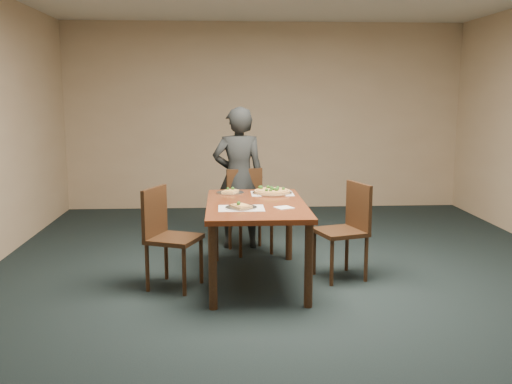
{
  "coord_description": "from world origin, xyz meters",
  "views": [
    {
      "loc": [
        -0.64,
        -4.7,
        1.73
      ],
      "look_at": [
        -0.34,
        0.43,
        0.85
      ],
      "focal_mm": 40.0,
      "sensor_mm": 36.0,
      "label": 1
    }
  ],
  "objects": [
    {
      "name": "slice_plate_far",
      "position": [
        -0.57,
        0.96,
        0.76
      ],
      "size": [
        0.28,
        0.28,
        0.06
      ],
      "color": "silver",
      "rests_on": "dining_table"
    },
    {
      "name": "placemat_near",
      "position": [
        -0.49,
        0.18,
        0.75
      ],
      "size": [
        0.4,
        0.3,
        0.0
      ],
      "primitive_type": "cube",
      "color": "white",
      "rests_on": "dining_table"
    },
    {
      "name": "pizza_pan",
      "position": [
        -0.15,
        0.91,
        0.77
      ],
      "size": [
        0.4,
        0.4,
        0.07
      ],
      "color": "silver",
      "rests_on": "dining_table"
    },
    {
      "name": "chair_left",
      "position": [
        -1.16,
        0.33,
        0.52
      ],
      "size": [
        0.55,
        0.55,
        0.91
      ],
      "rotation": [
        0.0,
        0.0,
        1.19
      ],
      "color": "black",
      "rests_on": "ground"
    },
    {
      "name": "placemat_main",
      "position": [
        -0.15,
        0.91,
        0.75
      ],
      "size": [
        0.42,
        0.32,
        0.0
      ],
      "primitive_type": "cube",
      "color": "white",
      "rests_on": "dining_table"
    },
    {
      "name": "slice_plate_near",
      "position": [
        -0.49,
        0.18,
        0.76
      ],
      "size": [
        0.28,
        0.28,
        0.06
      ],
      "color": "silver",
      "rests_on": "dining_table"
    },
    {
      "name": "dining_table",
      "position": [
        -0.34,
        0.43,
        0.66
      ],
      "size": [
        0.9,
        1.5,
        0.75
      ],
      "color": "#592411",
      "rests_on": "ground"
    },
    {
      "name": "diner",
      "position": [
        -0.47,
        1.67,
        0.8
      ],
      "size": [
        0.6,
        0.41,
        1.6
      ],
      "primitive_type": "imported",
      "rotation": [
        0.0,
        0.0,
        3.19
      ],
      "color": "black",
      "rests_on": "ground"
    },
    {
      "name": "room_shell",
      "position": [
        0.0,
        0.0,
        1.74
      ],
      "size": [
        8.0,
        8.0,
        8.0
      ],
      "color": "tan",
      "rests_on": "ground"
    },
    {
      "name": "napkin",
      "position": [
        -0.11,
        0.17,
        0.75
      ],
      "size": [
        0.19,
        0.19,
        0.01
      ],
      "primitive_type": "cube",
      "rotation": [
        0.0,
        0.0,
        0.42
      ],
      "color": "white",
      "rests_on": "dining_table"
    },
    {
      "name": "ground",
      "position": [
        0.0,
        0.0,
        0.0
      ],
      "size": [
        8.0,
        8.0,
        0.0
      ],
      "primitive_type": "plane",
      "color": "black",
      "rests_on": "ground"
    },
    {
      "name": "chair_far",
      "position": [
        -0.37,
        1.53,
        0.52
      ],
      "size": [
        0.53,
        0.53,
        0.91
      ],
      "rotation": [
        0.0,
        0.0,
        0.3
      ],
      "color": "black",
      "rests_on": "ground"
    },
    {
      "name": "chair_right",
      "position": [
        0.53,
        0.5,
        0.52
      ],
      "size": [
        0.53,
        0.53,
        0.91
      ],
      "rotation": [
        0.0,
        0.0,
        -1.27
      ],
      "color": "black",
      "rests_on": "ground"
    }
  ]
}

